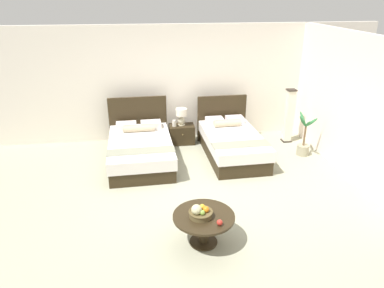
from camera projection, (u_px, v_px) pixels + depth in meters
The scene contains 13 objects.
ground_plane at pixel (198, 192), 6.59m from camera, with size 9.73×9.27×0.02m, color #A3A288.
wall_back at pixel (179, 83), 8.64m from camera, with size 9.73×0.12×2.72m, color white.
wall_side_right at pixel (354, 107), 6.82m from camera, with size 0.12×4.87×2.72m, color white.
bed_near_window at pixel (140, 148), 7.69m from camera, with size 1.38×2.18×1.15m.
bed_near_corner at pixel (232, 143), 7.94m from camera, with size 1.22×2.13×1.11m.
nightstand at pixel (182, 134), 8.63m from camera, with size 0.60×0.42×0.45m.
table_lamp at pixel (181, 115), 8.46m from camera, with size 0.26×0.26×0.41m.
vase at pixel (174, 123), 8.45m from camera, with size 0.10×0.10×0.15m.
coffee_table at pixel (204, 222), 5.12m from camera, with size 0.88×0.88×0.47m.
fruit_bowl at pixel (200, 212), 5.01m from camera, with size 0.34×0.34×0.21m.
loose_apple at pixel (220, 223), 4.85m from camera, with size 0.08×0.08×0.08m.
floor_lamp_corner at pixel (289, 116), 8.57m from camera, with size 0.21×0.21×1.30m.
potted_palm at pixel (304, 144), 7.99m from camera, with size 0.45×0.55×0.96m.
Camera 1 is at (-0.92, -5.64, 3.38)m, focal length 33.66 mm.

